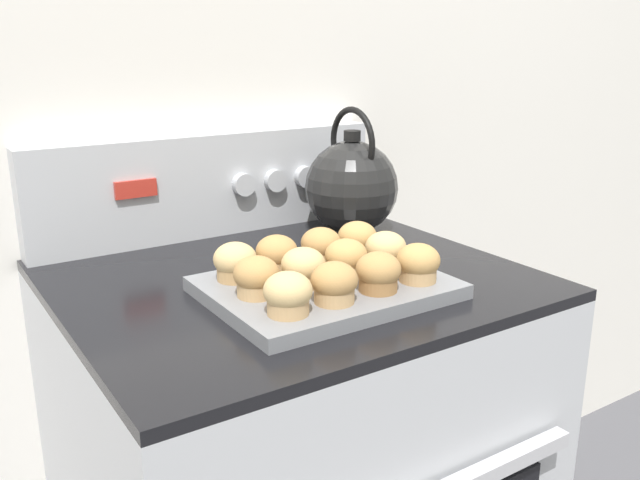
{
  "coord_description": "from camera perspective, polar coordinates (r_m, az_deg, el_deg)",
  "views": [
    {
      "loc": [
        -0.54,
        -0.57,
        1.26
      ],
      "look_at": [
        0.01,
        0.26,
        0.96
      ],
      "focal_mm": 38.0,
      "sensor_mm": 36.0,
      "label": 1
    }
  ],
  "objects": [
    {
      "name": "muffin_pan",
      "position": [
        1.03,
        0.57,
        -4.01
      ],
      "size": [
        0.35,
        0.27,
        0.02
      ],
      "color": "slate",
      "rests_on": "stove_range"
    },
    {
      "name": "control_panel",
      "position": [
        1.35,
        -9.05,
        4.65
      ],
      "size": [
        0.71,
        0.07,
        0.2
      ],
      "color": "#B7BABF",
      "rests_on": "stove_range"
    },
    {
      "name": "tea_kettle",
      "position": [
        1.34,
        2.64,
        4.62
      ],
      "size": [
        0.18,
        0.22,
        0.25
      ],
      "color": "black",
      "rests_on": "stove_range"
    },
    {
      "name": "muffin_r2_c2",
      "position": [
        1.1,
        0.08,
        -0.51
      ],
      "size": [
        0.07,
        0.07,
        0.06
      ],
      "color": "tan",
      "rests_on": "muffin_pan"
    },
    {
      "name": "wall_back",
      "position": [
        1.37,
        -10.51,
        13.9
      ],
      "size": [
        8.0,
        0.05,
        2.4
      ],
      "color": "white",
      "rests_on": "ground_plane"
    },
    {
      "name": "muffin_r1_c3",
      "position": [
        1.09,
        5.55,
        -0.87
      ],
      "size": [
        0.07,
        0.07,
        0.06
      ],
      "color": "#A37A4C",
      "rests_on": "muffin_pan"
    },
    {
      "name": "muffin_r1_c1",
      "position": [
        1.0,
        -1.42,
        -2.36
      ],
      "size": [
        0.07,
        0.07,
        0.06
      ],
      "color": "#A37A4C",
      "rests_on": "muffin_pan"
    },
    {
      "name": "muffin_r1_c2",
      "position": [
        1.04,
        2.22,
        -1.57
      ],
      "size": [
        0.07,
        0.07,
        0.06
      ],
      "color": "tan",
      "rests_on": "muffin_pan"
    },
    {
      "name": "muffin_r2_c1",
      "position": [
        1.06,
        -3.67,
        -1.21
      ],
      "size": [
        0.07,
        0.07,
        0.06
      ],
      "color": "tan",
      "rests_on": "muffin_pan"
    },
    {
      "name": "muffin_r2_c0",
      "position": [
        1.03,
        -7.16,
        -1.87
      ],
      "size": [
        0.07,
        0.07,
        0.06
      ],
      "color": "tan",
      "rests_on": "muffin_pan"
    },
    {
      "name": "muffin_r0_c0",
      "position": [
        0.9,
        -2.72,
        -4.59
      ],
      "size": [
        0.07,
        0.07,
        0.06
      ],
      "color": "tan",
      "rests_on": "muffin_pan"
    },
    {
      "name": "muffin_r1_c0",
      "position": [
        0.96,
        -5.38,
        -3.14
      ],
      "size": [
        0.07,
        0.07,
        0.06
      ],
      "color": "tan",
      "rests_on": "muffin_pan"
    },
    {
      "name": "muffin_r0_c3",
      "position": [
        1.03,
        8.26,
        -1.97
      ],
      "size": [
        0.07,
        0.07,
        0.06
      ],
      "color": "tan",
      "rests_on": "muffin_pan"
    },
    {
      "name": "muffin_r0_c2",
      "position": [
        0.98,
        4.93,
        -2.76
      ],
      "size": [
        0.07,
        0.07,
        0.06
      ],
      "color": "olive",
      "rests_on": "muffin_pan"
    },
    {
      "name": "muffin_r0_c1",
      "position": [
        0.94,
        1.22,
        -3.68
      ],
      "size": [
        0.07,
        0.07,
        0.06
      ],
      "color": "tan",
      "rests_on": "muffin_pan"
    },
    {
      "name": "muffin_r2_c3",
      "position": [
        1.14,
        3.16,
        0.06
      ],
      "size": [
        0.07,
        0.07,
        0.06
      ],
      "color": "tan",
      "rests_on": "muffin_pan"
    }
  ]
}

